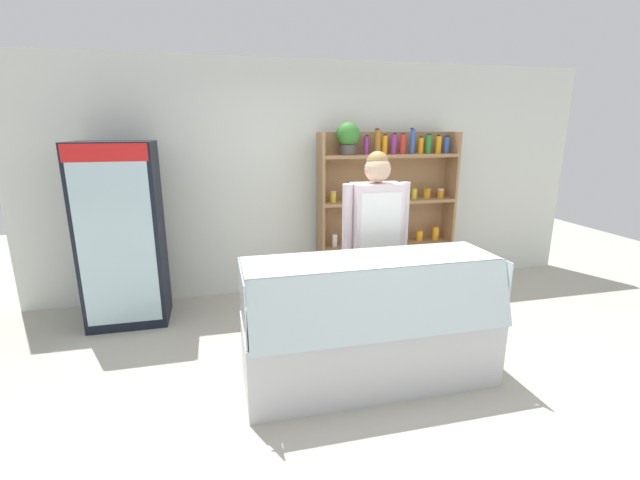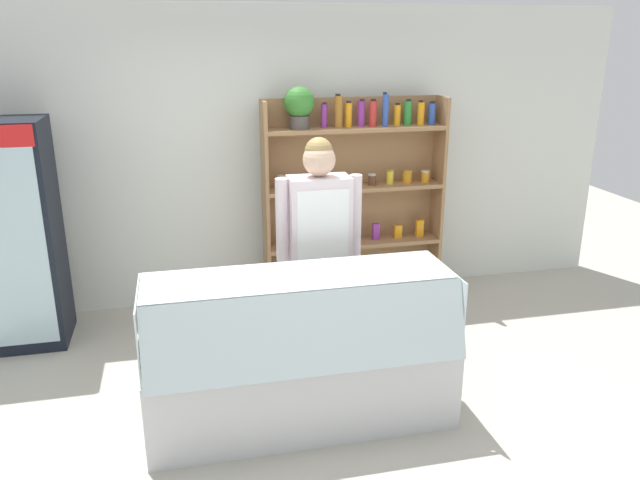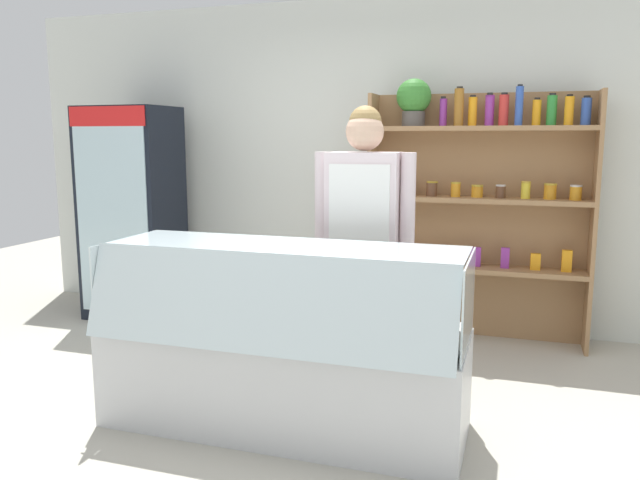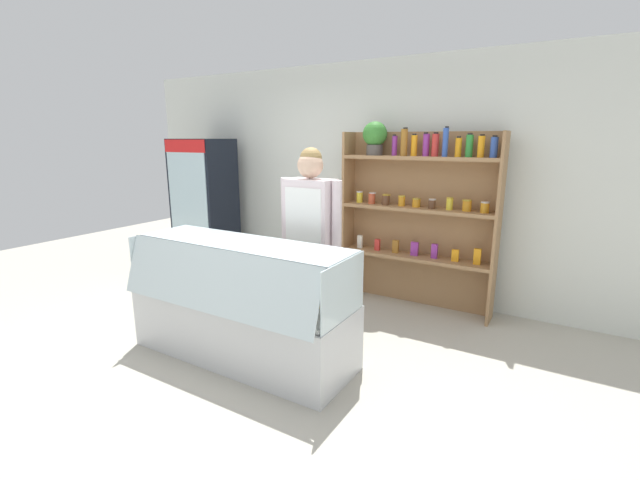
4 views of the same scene
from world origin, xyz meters
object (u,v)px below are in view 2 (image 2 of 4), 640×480
Objects in this scene: shop_clerk at (319,235)px; deli_display_case at (300,377)px; drinks_fridge at (7,236)px; shelving_unit at (348,182)px.

deli_display_case is at bearing -112.84° from shop_clerk.
drinks_fridge is at bearing 157.54° from shop_clerk.
shop_clerk is (0.28, 0.66, 0.74)m from deli_display_case.
shop_clerk reaches higher than deli_display_case.
drinks_fridge is 2.51m from shop_clerk.
shop_clerk is at bearing -114.29° from shelving_unit.
deli_display_case is (2.04, -1.62, -0.60)m from drinks_fridge.
shelving_unit is at bearing 66.22° from deli_display_case.
deli_display_case is 1.11× the size of shop_clerk.
shelving_unit is 1.14× the size of shop_clerk.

